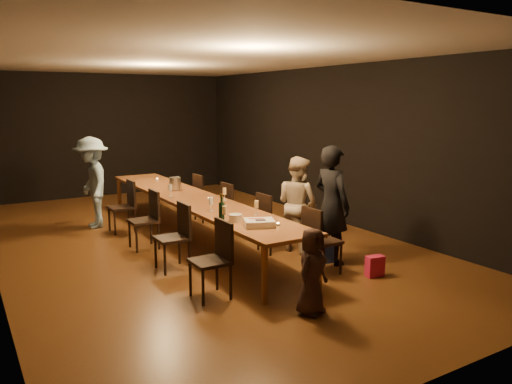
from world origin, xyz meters
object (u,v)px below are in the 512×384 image
man_blue (92,183)px  champagne_bottle (222,207)px  table (192,200)px  birthday_cake (259,223)px  ice_bucket (175,184)px  chair_left_0 (210,260)px  child (312,271)px  chair_right_2 (237,208)px  plate_stack (235,218)px  chair_right_1 (274,222)px  chair_left_1 (172,237)px  chair_right_0 (322,240)px  chair_left_2 (143,220)px  woman_birthday (332,205)px  chair_right_3 (207,197)px  chair_left_3 (121,207)px  woman_tan (298,204)px

man_blue → champagne_bottle: bearing=17.5°
table → birthday_cake: 2.26m
table → ice_bucket: ice_bucket is taller
chair_left_0 → child: bearing=-142.1°
table → champagne_bottle: champagne_bottle is taller
chair_right_2 → chair_left_0: bearing=-35.3°
birthday_cake → plate_stack: size_ratio=2.63×
man_blue → plate_stack: (0.99, -3.69, -0.05)m
chair_right_1 → ice_bucket: size_ratio=4.09×
chair_left_0 → chair_left_1: (0.00, 1.20, 0.00)m
chair_right_0 → chair_left_2: size_ratio=1.00×
man_blue → chair_right_0: bearing=29.0°
chair_right_2 → woman_birthday: size_ratio=0.54×
child → birthday_cake: child is taller
chair_right_2 → woman_birthday: (0.40, -2.10, 0.39)m
chair_right_3 → chair_left_3: 1.70m
chair_left_2 → champagne_bottle: 1.81m
man_blue → birthday_cake: man_blue is taller
chair_left_1 → champagne_bottle: 0.85m
chair_left_1 → woman_tan: 2.06m
chair_left_0 → chair_left_2: size_ratio=1.00×
plate_stack → child: bearing=-85.3°
ice_bucket → chair_left_3: bearing=156.2°
woman_birthday → woman_tan: bearing=-2.0°
chair_right_0 → chair_left_0: bearing=-90.0°
chair_left_3 → ice_bucket: ice_bucket is taller
chair_right_1 → chair_right_3: same height
chair_right_0 → chair_left_2: (-1.70, 2.40, 0.00)m
man_blue → child: 5.32m
chair_left_1 → man_blue: size_ratio=0.55×
chair_right_1 → plate_stack: 1.30m
table → birthday_cake: bearing=-91.9°
plate_stack → chair_right_2: bearing=60.5°
chair_right_0 → plate_stack: chair_right_0 is taller
woman_birthday → plate_stack: 1.48m
man_blue → woman_birthday: bearing=35.0°
chair_right_0 → chair_left_1: bearing=-125.2°
chair_right_2 → woman_birthday: woman_birthday is taller
chair_right_0 → ice_bucket: 3.34m
chair_left_3 → woman_tan: size_ratio=0.62×
woman_tan → ice_bucket: (-1.16, 2.16, 0.12)m
table → plate_stack: (-0.21, -1.87, 0.10)m
chair_left_3 → ice_bucket: bearing=-113.8°
chair_right_2 → chair_left_2: same height
chair_right_2 → woman_tan: 1.42m
chair_left_2 → chair_left_3: bearing=0.0°
table → chair_right_1: 1.49m
chair_left_3 → man_blue: man_blue is taller
birthday_cake → ice_bucket: 3.07m
chair_left_3 → plate_stack: bearing=-168.3°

